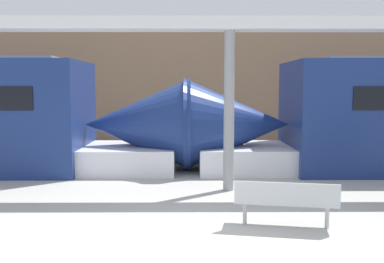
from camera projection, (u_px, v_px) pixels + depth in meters
name	position (u px, v px, depth m)	size (l,w,h in m)	color
ground_plane	(199.00, 253.00, 6.14)	(60.00, 60.00, 0.00)	#B2AFA8
station_wall	(192.00, 84.00, 17.67)	(56.00, 0.20, 5.00)	#937051
bench_near	(286.00, 199.00, 7.19)	(1.77, 0.74, 0.81)	#ADB2B7
support_column_near	(229.00, 112.00, 9.72)	(0.24, 0.24, 3.63)	gray
canopy_beam	(230.00, 24.00, 9.52)	(28.00, 0.60, 0.28)	silver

